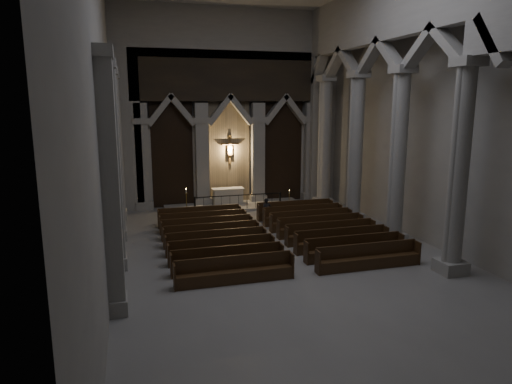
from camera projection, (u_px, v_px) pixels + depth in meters
room at (296, 71)px, 16.96m from camera, size 24.00×24.10×12.00m
sanctuary_wall at (230, 99)px, 28.05m from camera, size 14.00×0.77×12.00m
right_arcade at (405, 70)px, 19.63m from camera, size 1.00×24.00×12.00m
left_pilasters at (115, 163)px, 19.19m from camera, size 0.60×13.00×8.03m
sanctuary_step at (234, 206)px, 28.44m from camera, size 8.50×2.60×0.15m
altar at (228, 196)px, 28.62m from camera, size 1.98×0.79×1.00m
altar_rail at (239, 200)px, 27.21m from camera, size 5.33×0.09×1.05m
candle_stand_left at (187, 208)px, 26.21m from camera, size 0.27×0.27×1.61m
candle_stand_right at (289, 204)px, 27.82m from camera, size 0.20×0.20×1.21m
pews at (271, 237)px, 21.13m from camera, size 9.80×8.70×0.98m
worshipper at (267, 211)px, 24.68m from camera, size 0.54×0.40×1.35m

